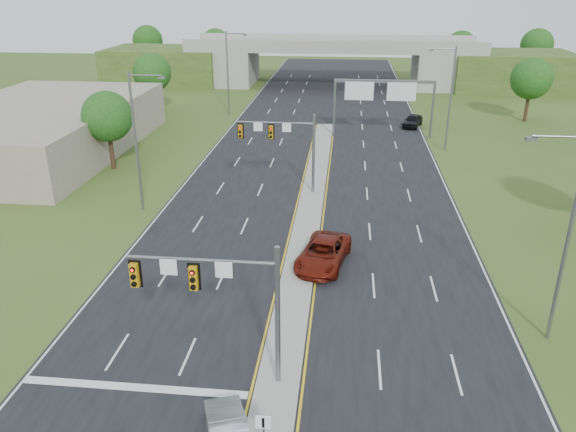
# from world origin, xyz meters

# --- Properties ---
(ground) EXTENTS (240.00, 240.00, 0.00)m
(ground) POSITION_xyz_m (0.00, 0.00, 0.00)
(ground) COLOR #344B1A
(ground) RESTS_ON ground
(road) EXTENTS (24.00, 160.00, 0.02)m
(road) POSITION_xyz_m (0.00, 35.00, 0.01)
(road) COLOR black
(road) RESTS_ON ground
(median) EXTENTS (2.00, 54.00, 0.16)m
(median) POSITION_xyz_m (0.00, 23.00, 0.10)
(median) COLOR gray
(median) RESTS_ON road
(lane_markings) EXTENTS (23.72, 160.00, 0.01)m
(lane_markings) POSITION_xyz_m (-0.60, 28.91, 0.02)
(lane_markings) COLOR gold
(lane_markings) RESTS_ON road
(signal_mast_near) EXTENTS (6.62, 0.60, 7.00)m
(signal_mast_near) POSITION_xyz_m (-2.26, -0.07, 4.73)
(signal_mast_near) COLOR slate
(signal_mast_near) RESTS_ON ground
(signal_mast_far) EXTENTS (6.62, 0.60, 7.00)m
(signal_mast_far) POSITION_xyz_m (-2.26, 24.93, 4.73)
(signal_mast_far) COLOR slate
(signal_mast_far) RESTS_ON ground
(keep_right_sign) EXTENTS (0.60, 0.13, 2.20)m
(keep_right_sign) POSITION_xyz_m (0.00, -4.53, 1.52)
(keep_right_sign) COLOR slate
(keep_right_sign) RESTS_ON ground
(sign_gantry) EXTENTS (11.58, 0.44, 6.67)m
(sign_gantry) POSITION_xyz_m (6.68, 44.92, 5.24)
(sign_gantry) COLOR slate
(sign_gantry) RESTS_ON ground
(overpass) EXTENTS (80.00, 14.00, 8.10)m
(overpass) POSITION_xyz_m (0.00, 80.00, 3.55)
(overpass) COLOR gray
(overpass) RESTS_ON ground
(lightpole_l_mid) EXTENTS (2.85, 0.25, 11.00)m
(lightpole_l_mid) POSITION_xyz_m (-13.30, 20.00, 6.10)
(lightpole_l_mid) COLOR slate
(lightpole_l_mid) RESTS_ON ground
(lightpole_l_far) EXTENTS (2.85, 0.25, 11.00)m
(lightpole_l_far) POSITION_xyz_m (-13.30, 55.00, 6.10)
(lightpole_l_far) COLOR slate
(lightpole_l_far) RESTS_ON ground
(lightpole_r_near) EXTENTS (2.85, 0.25, 11.00)m
(lightpole_r_near) POSITION_xyz_m (13.30, 5.00, 6.10)
(lightpole_r_near) COLOR slate
(lightpole_r_near) RESTS_ON ground
(lightpole_r_far) EXTENTS (2.85, 0.25, 11.00)m
(lightpole_r_far) POSITION_xyz_m (13.30, 40.00, 6.10)
(lightpole_r_far) COLOR slate
(lightpole_r_far) RESTS_ON ground
(tree_l_near) EXTENTS (4.80, 4.80, 7.60)m
(tree_l_near) POSITION_xyz_m (-20.00, 30.00, 5.18)
(tree_l_near) COLOR #382316
(tree_l_near) RESTS_ON ground
(tree_l_mid) EXTENTS (5.20, 5.20, 8.12)m
(tree_l_mid) POSITION_xyz_m (-24.00, 55.00, 5.51)
(tree_l_mid) COLOR #382316
(tree_l_mid) RESTS_ON ground
(tree_r_mid) EXTENTS (5.20, 5.20, 8.12)m
(tree_r_mid) POSITION_xyz_m (26.00, 55.00, 5.51)
(tree_r_mid) COLOR #382316
(tree_r_mid) RESTS_ON ground
(tree_back_a) EXTENTS (6.00, 6.00, 8.85)m
(tree_back_a) POSITION_xyz_m (-38.00, 94.00, 5.84)
(tree_back_a) COLOR #382316
(tree_back_a) RESTS_ON ground
(tree_back_b) EXTENTS (5.60, 5.60, 8.32)m
(tree_back_b) POSITION_xyz_m (-24.00, 94.00, 5.51)
(tree_back_b) COLOR #382316
(tree_back_b) RESTS_ON ground
(tree_back_c) EXTENTS (5.60, 5.60, 8.32)m
(tree_back_c) POSITION_xyz_m (24.00, 94.00, 5.51)
(tree_back_c) COLOR #382316
(tree_back_c) RESTS_ON ground
(tree_back_d) EXTENTS (6.00, 6.00, 8.85)m
(tree_back_d) POSITION_xyz_m (38.00, 94.00, 5.84)
(tree_back_d) COLOR #382316
(tree_back_d) RESTS_ON ground
(commercial_building) EXTENTS (18.00, 30.00, 5.00)m
(commercial_building) POSITION_xyz_m (-30.00, 35.00, 2.50)
(commercial_building) COLOR gray
(commercial_building) RESTS_ON ground
(car_far_a) EXTENTS (3.86, 6.35, 1.65)m
(car_far_a) POSITION_xyz_m (1.50, 11.91, 0.84)
(car_far_a) COLOR #5C1309
(car_far_a) RESTS_ON road
(car_far_c) EXTENTS (3.22, 4.86, 1.54)m
(car_far_c) POSITION_xyz_m (11.00, 50.44, 0.79)
(car_far_c) COLOR black
(car_far_c) RESTS_ON road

